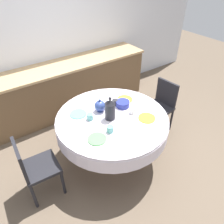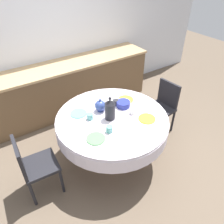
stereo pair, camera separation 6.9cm
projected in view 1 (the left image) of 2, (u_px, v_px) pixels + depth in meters
name	position (u px, v px, depth m)	size (l,w,h in m)	color
ground_plane	(112.00, 158.00, 3.24)	(12.00, 12.00, 0.00)	brown
wall_back	(48.00, 37.00, 3.68)	(7.00, 0.05, 2.60)	silver
kitchen_counter	(63.00, 89.00, 3.96)	(3.24, 0.64, 0.91)	brown
dining_table	(112.00, 124.00, 2.86)	(1.45, 1.45, 0.77)	olive
chair_left	(161.00, 104.00, 3.52)	(0.44, 0.44, 0.86)	black
chair_right	(34.00, 166.00, 2.51)	(0.42, 0.42, 0.86)	black
plate_near_left	(97.00, 139.00, 2.45)	(0.22, 0.22, 0.01)	#5BA85B
cup_near_left	(110.00, 129.00, 2.54)	(0.08, 0.08, 0.08)	#5BA39E
plate_near_right	(147.00, 118.00, 2.76)	(0.22, 0.22, 0.01)	yellow
cup_near_right	(132.00, 110.00, 2.83)	(0.08, 0.08, 0.08)	white
plate_far_left	(78.00, 114.00, 2.83)	(0.22, 0.22, 0.01)	#60BCB7
cup_far_left	(90.00, 117.00, 2.72)	(0.08, 0.08, 0.08)	#5BA39E
plate_far_right	(125.00, 99.00, 3.10)	(0.22, 0.22, 0.01)	yellow
cup_far_right	(115.00, 102.00, 2.98)	(0.08, 0.08, 0.08)	#28282D
coffee_carafe	(110.00, 110.00, 2.68)	(0.13, 0.13, 0.32)	black
teapot	(100.00, 106.00, 2.84)	(0.20, 0.14, 0.19)	#33478E
fruit_bowl	(123.00, 104.00, 2.95)	(0.18, 0.18, 0.08)	navy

